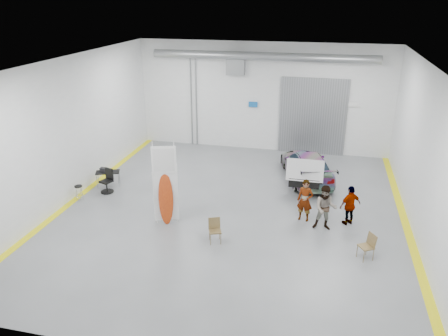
% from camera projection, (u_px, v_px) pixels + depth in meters
% --- Properties ---
extents(ground, '(16.00, 16.00, 0.00)m').
position_uv_depth(ground, '(231.00, 211.00, 17.97)').
color(ground, slate).
rests_on(ground, ground).
extents(room_shell, '(14.02, 16.18, 6.01)m').
position_uv_depth(room_shell, '(248.00, 102.00, 18.41)').
color(room_shell, silver).
rests_on(room_shell, ground).
extents(sedan_car, '(3.14, 5.03, 1.36)m').
position_uv_depth(sedan_car, '(307.00, 166.00, 20.88)').
color(sedan_car, white).
rests_on(sedan_car, ground).
extents(person_a, '(0.69, 0.52, 1.70)m').
position_uv_depth(person_a, '(305.00, 200.00, 16.98)').
color(person_a, '#835F47').
rests_on(person_a, ground).
extents(person_b, '(0.87, 0.67, 1.77)m').
position_uv_depth(person_b, '(325.00, 208.00, 16.29)').
color(person_b, '#466680').
rests_on(person_b, ground).
extents(person_c, '(0.98, 0.86, 1.60)m').
position_uv_depth(person_c, '(350.00, 205.00, 16.69)').
color(person_c, '#9A5933').
rests_on(person_c, ground).
extents(surfboard_display, '(0.91, 0.47, 3.35)m').
position_uv_depth(surfboard_display, '(163.00, 191.00, 16.56)').
color(surfboard_display, white).
rests_on(surfboard_display, ground).
extents(folding_chair_near, '(0.55, 0.58, 0.89)m').
position_uv_depth(folding_chair_near, '(215.00, 235.00, 15.64)').
color(folding_chair_near, brown).
rests_on(folding_chair_near, ground).
extents(folding_chair_far, '(0.59, 0.71, 0.92)m').
position_uv_depth(folding_chair_far, '(365.00, 251.00, 14.65)').
color(folding_chair_far, brown).
rests_on(folding_chair_far, ground).
extents(shop_stool, '(0.34, 0.34, 0.67)m').
position_uv_depth(shop_stool, '(79.00, 193.00, 18.83)').
color(shop_stool, black).
rests_on(shop_stool, ground).
extents(work_table, '(1.19, 0.88, 0.87)m').
position_uv_depth(work_table, '(107.00, 172.00, 20.19)').
color(work_table, gray).
rests_on(work_table, ground).
extents(office_chair, '(0.60, 0.63, 1.08)m').
position_uv_depth(office_chair, '(107.00, 182.00, 19.56)').
color(office_chair, black).
rests_on(office_chair, ground).
extents(trunk_lid, '(1.58, 0.96, 0.04)m').
position_uv_depth(trunk_lid, '(305.00, 168.00, 18.73)').
color(trunk_lid, silver).
rests_on(trunk_lid, sedan_car).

